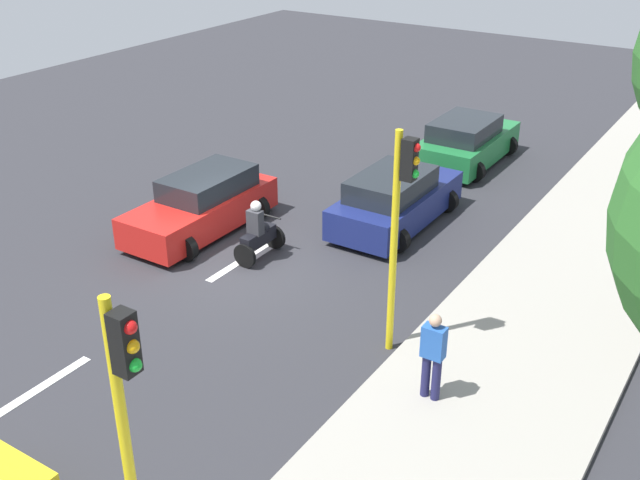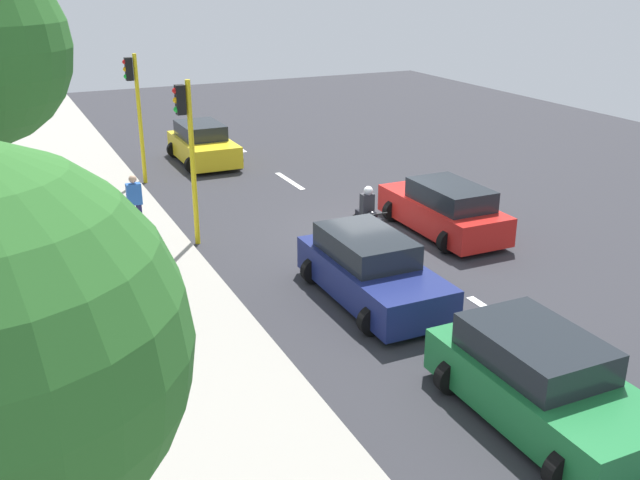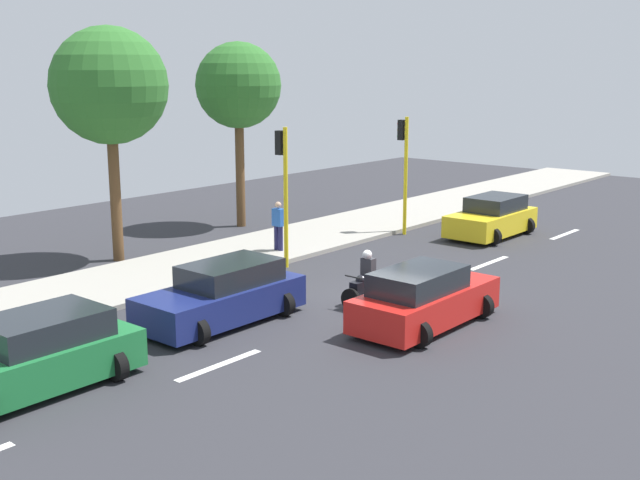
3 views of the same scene
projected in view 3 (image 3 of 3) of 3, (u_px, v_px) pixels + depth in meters
name	position (u px, v px, depth m)	size (l,w,h in m)	color
ground_plane	(382.00, 306.00, 21.74)	(40.00, 60.00, 0.10)	#2D2D33
sidewalk	(209.00, 261.00, 26.14)	(4.00, 60.00, 0.15)	#9E998E
lane_stripe_far_north	(565.00, 234.00, 30.67)	(0.20, 2.40, 0.01)	white
lane_stripe_north	(489.00, 263.00, 26.20)	(0.20, 2.40, 0.01)	white
lane_stripe_mid	(382.00, 304.00, 21.73)	(0.20, 2.40, 0.01)	white
lane_stripe_south	(219.00, 365.00, 17.26)	(0.20, 2.40, 0.01)	white
car_yellow_cab	(492.00, 218.00, 30.25)	(2.27, 4.08, 1.52)	yellow
car_dark_blue	(223.00, 295.00, 20.03)	(2.25, 4.42, 1.52)	navy
car_red	(424.00, 299.00, 19.72)	(2.17, 4.39, 1.52)	red
car_green	(33.00, 356.00, 15.85)	(2.36, 4.26, 1.52)	#1E7238
motorcycle	(365.00, 282.00, 21.47)	(0.60, 1.30, 1.53)	black
pedestrian_near_signal	(278.00, 224.00, 27.23)	(0.40, 0.24, 1.69)	#1E1E4C
traffic_light_corner	(404.00, 158.00, 30.14)	(0.49, 0.24, 4.50)	yellow
traffic_light_midblock	(283.00, 177.00, 25.14)	(0.49, 0.24, 4.50)	yellow
street_tree_center	(238.00, 87.00, 31.12)	(3.37, 3.37, 7.31)	brown
street_tree_north	(109.00, 87.00, 25.40)	(3.77, 3.77, 7.63)	brown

